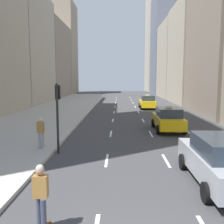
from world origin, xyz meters
The scene contains 10 objects.
sidewalk_left centered at (-7.00, 27.00, 0.07)m, with size 8.00×66.00×0.15m, color #ADAAA3.
lane_markings centered at (2.60, 23.00, 0.01)m, with size 5.72×56.00×0.01m.
building_row_left centered at (-14.00, 30.43, 12.49)m, with size 6.00×68.49×37.16m.
building_row_right centered at (12.00, 49.29, 11.56)m, with size 6.00×85.11×32.74m.
taxi_lead centered at (4.00, 29.57, 0.88)m, with size 2.02×4.40×1.87m.
taxi_second centered at (4.00, 15.22, 0.88)m, with size 2.02×4.40×1.87m.
sedan_black_near centered at (4.00, 5.26, 0.91)m, with size 2.02×4.93×1.79m.
skateboarder centered at (-1.56, 2.15, 0.96)m, with size 0.36×0.80×1.75m.
pedestrian_mid_block centered at (-3.78, 9.53, 1.07)m, with size 0.36×0.22×1.65m.
traffic_light_pole centered at (-2.75, 9.16, 2.41)m, with size 0.24×0.42×3.60m.
Camera 1 is at (0.38, -3.99, 3.83)m, focal length 42.00 mm.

